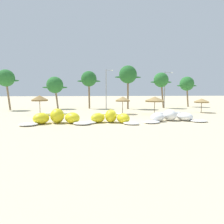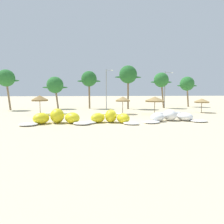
# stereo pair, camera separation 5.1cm
# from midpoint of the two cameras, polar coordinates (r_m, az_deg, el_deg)

# --- Properties ---
(ground_plane) EXTENTS (260.00, 260.00, 0.00)m
(ground_plane) POSITION_cam_midpoint_polar(r_m,az_deg,el_deg) (26.08, 2.15, -2.60)
(ground_plane) COLOR beige
(kite_far_left) EXTENTS (8.23, 3.78, 1.73)m
(kite_far_left) POSITION_cam_midpoint_polar(r_m,az_deg,el_deg) (25.15, -14.75, -1.58)
(kite_far_left) COLOR white
(kite_far_left) RESTS_ON ground
(kite_left) EXTENTS (7.04, 4.17, 1.57)m
(kite_left) POSITION_cam_midpoint_polar(r_m,az_deg,el_deg) (24.91, -0.37, -1.61)
(kite_left) COLOR white
(kite_left) RESTS_ON ground
(kite_left_of_center) EXTENTS (8.53, 4.04, 1.42)m
(kite_left_of_center) POSITION_cam_midpoint_polar(r_m,az_deg,el_deg) (27.44, 15.90, -1.26)
(kite_left_of_center) COLOR white
(kite_left_of_center) RESTS_ON ground
(beach_umbrella_near_van) EXTENTS (2.63, 2.63, 3.11)m
(beach_umbrella_near_van) POSITION_cam_midpoint_polar(r_m,az_deg,el_deg) (35.29, -19.06, 3.59)
(beach_umbrella_near_van) COLOR brown
(beach_umbrella_near_van) RESTS_ON ground
(beach_umbrella_middle) EXTENTS (2.44, 2.44, 2.89)m
(beach_umbrella_middle) POSITION_cam_midpoint_polar(r_m,az_deg,el_deg) (34.31, 2.99, 3.56)
(beach_umbrella_middle) COLOR brown
(beach_umbrella_middle) RESTS_ON ground
(beach_umbrella_near_palms) EXTENTS (3.15, 3.15, 2.90)m
(beach_umbrella_near_palms) POSITION_cam_midpoint_polar(r_m,az_deg,el_deg) (34.34, 11.62, 3.45)
(beach_umbrella_near_palms) COLOR brown
(beach_umbrella_near_palms) RESTS_ON ground
(beach_umbrella_outermost) EXTENTS (2.58, 2.58, 2.48)m
(beach_umbrella_outermost) POSITION_cam_midpoint_polar(r_m,az_deg,el_deg) (39.91, 23.30, 2.87)
(beach_umbrella_outermost) COLOR brown
(beach_umbrella_outermost) RESTS_ON ground
(palm_leftmost) EXTENTS (5.04, 3.36, 8.01)m
(palm_leftmost) POSITION_cam_midpoint_polar(r_m,az_deg,el_deg) (46.40, -26.88, 8.18)
(palm_leftmost) COLOR #7F6647
(palm_leftmost) RESTS_ON ground
(palm_left) EXTENTS (5.24, 3.50, 6.82)m
(palm_left) POSITION_cam_midpoint_polar(r_m,az_deg,el_deg) (46.17, -15.22, 7.08)
(palm_left) COLOR #7F6647
(palm_left) RESTS_ON ground
(palm_left_of_gap) EXTENTS (4.95, 3.30, 8.03)m
(palm_left_of_gap) POSITION_cam_midpoint_polar(r_m,az_deg,el_deg) (45.39, -6.25, 8.88)
(palm_left_of_gap) COLOR brown
(palm_left_of_gap) RESTS_ON ground
(palm_center_left) EXTENTS (5.62, 3.75, 9.11)m
(palm_center_left) POSITION_cam_midpoint_polar(r_m,az_deg,el_deg) (44.64, 4.44, 10.07)
(palm_center_left) COLOR brown
(palm_center_left) RESTS_ON ground
(palm_center_right) EXTENTS (4.86, 3.24, 7.84)m
(palm_center_right) POSITION_cam_midpoint_polar(r_m,az_deg,el_deg) (47.84, 13.32, 8.41)
(palm_center_right) COLOR #7F6647
(palm_center_right) RESTS_ON ground
(palm_right_of_gap) EXTENTS (5.04, 3.36, 7.22)m
(palm_right_of_gap) POSITION_cam_midpoint_polar(r_m,az_deg,el_deg) (53.40, 19.80, 7.22)
(palm_right_of_gap) COLOR #7F6647
(palm_right_of_gap) RESTS_ON ground
(lamppost_west) EXTENTS (1.64, 0.24, 8.35)m
(lamppost_west) POSITION_cam_midpoint_polar(r_m,az_deg,el_deg) (45.18, -1.37, 6.89)
(lamppost_west) COLOR gray
(lamppost_west) RESTS_ON ground
(lamppost_west_center) EXTENTS (1.96, 0.24, 8.03)m
(lamppost_west_center) POSITION_cam_midpoint_polar(r_m,az_deg,el_deg) (48.57, 14.43, 6.48)
(lamppost_west_center) COLOR gray
(lamppost_west_center) RESTS_ON ground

